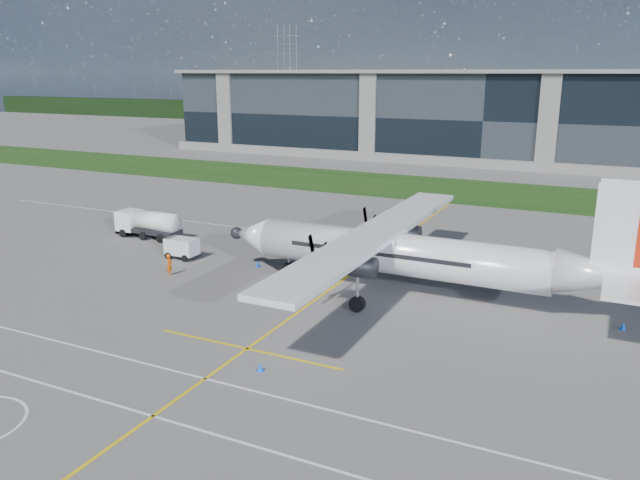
{
  "coord_description": "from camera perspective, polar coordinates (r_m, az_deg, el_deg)",
  "views": [
    {
      "loc": [
        20.98,
        -33.5,
        15.22
      ],
      "look_at": [
        1.96,
        5.63,
        3.47
      ],
      "focal_mm": 35.0,
      "sensor_mm": 36.0,
      "label": 1
    }
  ],
  "objects": [
    {
      "name": "tree_line",
      "position": [
        175.19,
        19.3,
        10.29
      ],
      "size": [
        400.0,
        6.0,
        6.0
      ],
      "primitive_type": "cube",
      "color": "black",
      "rests_on": "ground"
    },
    {
      "name": "safety_cone_nose_stbd",
      "position": [
        50.56,
        -5.69,
        -2.18
      ],
      "size": [
        0.36,
        0.36,
        0.5
      ],
      "primitive_type": "cone",
      "color": "blue",
      "rests_on": "ground"
    },
    {
      "name": "ground",
      "position": [
        77.94,
        9.81,
        3.63
      ],
      "size": [
        400.0,
        400.0,
        0.0
      ],
      "primitive_type": "plane",
      "color": "slate",
      "rests_on": "ground"
    },
    {
      "name": "grass_strip",
      "position": [
        85.52,
        11.33,
        4.58
      ],
      "size": [
        400.0,
        18.0,
        0.04
      ],
      "primitive_type": "cube",
      "color": "#173F11",
      "rests_on": "ground"
    },
    {
      "name": "safety_cone_tail",
      "position": [
        42.57,
        25.96,
        -7.08
      ],
      "size": [
        0.36,
        0.36,
        0.5
      ],
      "primitive_type": "cone",
      "color": "blue",
      "rests_on": "ground"
    },
    {
      "name": "fuel_tanker_truck",
      "position": [
        61.45,
        -15.76,
        1.44
      ],
      "size": [
        6.89,
        2.24,
        2.58
      ],
      "primitive_type": null,
      "color": "white",
      "rests_on": "ground"
    },
    {
      "name": "turboprop_aircraft",
      "position": [
        43.41,
        8.56,
        0.78
      ],
      "size": [
        29.58,
        30.67,
        9.2
      ],
      "primitive_type": null,
      "color": "white",
      "rests_on": "ground"
    },
    {
      "name": "terminal_building",
      "position": [
        115.68,
        15.69,
        10.74
      ],
      "size": [
        120.0,
        20.0,
        15.0
      ],
      "primitive_type": "cube",
      "color": "black",
      "rests_on": "ground"
    },
    {
      "name": "baggage_tug",
      "position": [
        53.79,
        -12.51,
        -0.74
      ],
      "size": [
        2.86,
        1.71,
        1.71
      ],
      "primitive_type": null,
      "color": "silver",
      "rests_on": "ground"
    },
    {
      "name": "white_lane_line",
      "position": [
        32.43,
        -19.17,
        -13.77
      ],
      "size": [
        90.0,
        0.15,
        0.01
      ],
      "primitive_type": "cube",
      "color": "white",
      "rests_on": "ground"
    },
    {
      "name": "safety_cone_portwing",
      "position": [
        33.55,
        -5.5,
        -11.46
      ],
      "size": [
        0.36,
        0.36,
        0.5
      ],
      "primitive_type": "cone",
      "color": "blue",
      "rests_on": "ground"
    },
    {
      "name": "yellow_taxiway_centerline",
      "position": [
        49.47,
        3.3,
        -2.82
      ],
      "size": [
        0.2,
        70.0,
        0.01
      ],
      "primitive_type": "cube",
      "color": "yellow",
      "rests_on": "ground"
    },
    {
      "name": "ground_crew_person",
      "position": [
        49.5,
        -13.61,
        -2.07
      ],
      "size": [
        0.72,
        0.88,
        1.91
      ],
      "primitive_type": "imported",
      "rotation": [
        0.0,
        0.0,
        1.8
      ],
      "color": "#F25907",
      "rests_on": "ground"
    },
    {
      "name": "pylon_west",
      "position": [
        209.45,
        -3.01,
        15.03
      ],
      "size": [
        9.0,
        4.6,
        30.0
      ],
      "primitive_type": null,
      "color": "gray",
      "rests_on": "ground"
    },
    {
      "name": "safety_cone_stbdwing",
      "position": [
        59.01,
        9.52,
        0.21
      ],
      "size": [
        0.36,
        0.36,
        0.5
      ],
      "primitive_type": "cone",
      "color": "blue",
      "rests_on": "ground"
    }
  ]
}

